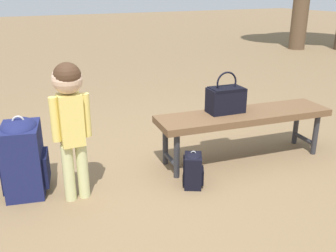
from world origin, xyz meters
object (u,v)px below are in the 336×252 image
Objects in this scene: handbag at (226,99)px; child_standing at (70,111)px; backpack_small at (193,169)px; park_bench at (244,118)px; backpack_large at (23,155)px.

handbag is 1.39m from child_standing.
child_standing reaches higher than backpack_small.
park_bench is at bearing -179.91° from child_standing.
handbag is at bearing 173.91° from backpack_large.
handbag reaches higher than park_bench.
handbag is 0.36× the size of child_standing.
child_standing is at bearing 3.70° from handbag.
child_standing is 1.05m from backpack_small.
backpack_small is (-1.19, 0.51, -0.16)m from backpack_large.
child_standing is at bearing 0.09° from park_bench.
park_bench is 0.25m from handbag.
park_bench is 2.62× the size of backpack_large.
handbag is 1.20× the size of backpack_small.
backpack_large is (1.71, -0.18, -0.26)m from handbag.
child_standing is (1.53, 0.00, 0.30)m from park_bench.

